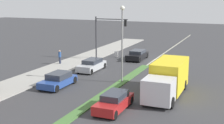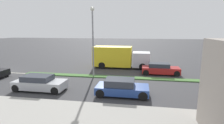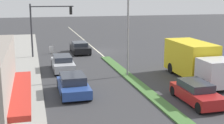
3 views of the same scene
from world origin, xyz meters
name	(u,v)px [view 3 (image 3 of 3)]	position (x,y,z in m)	size (l,w,h in m)	color
ground_plane	(154,98)	(0.00, 18.00, 0.00)	(160.00, 160.00, 0.00)	#38383A
sidewalk_right	(9,113)	(9.00, 18.50, 0.06)	(4.00, 73.00, 0.12)	#9E9B93
lane_marking_center	(98,51)	(0.00, 0.00, 0.00)	(0.16, 60.00, 0.01)	beige
traffic_signal_main	(45,21)	(6.12, 2.18, 3.90)	(4.59, 0.34, 5.60)	#333338
street_lamp	(128,18)	(0.00, 12.07, 4.78)	(0.44, 0.44, 7.37)	gray
pedestrian	(3,59)	(10.13, 7.26, 1.00)	(0.34, 0.34, 1.68)	#282D42
warning_aframe_sign	(51,50)	(5.44, 0.09, 0.43)	(0.45, 0.53, 0.84)	silver
delivery_truck	(196,61)	(-5.00, 14.27, 1.47)	(2.44, 7.50, 2.87)	silver
suv_black	(80,48)	(2.20, 0.61, 0.62)	(1.92, 4.29, 1.26)	black
hatchback_red	(196,93)	(-2.20, 19.42, 0.64)	(1.73, 4.21, 1.32)	#AD1E1E
coupe_blue	(73,85)	(5.00, 15.75, 0.64)	(1.91, 4.12, 1.32)	#284793
sedan_silver	(63,63)	(5.00, 8.69, 0.64)	(1.81, 4.35, 1.31)	#B7BABF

